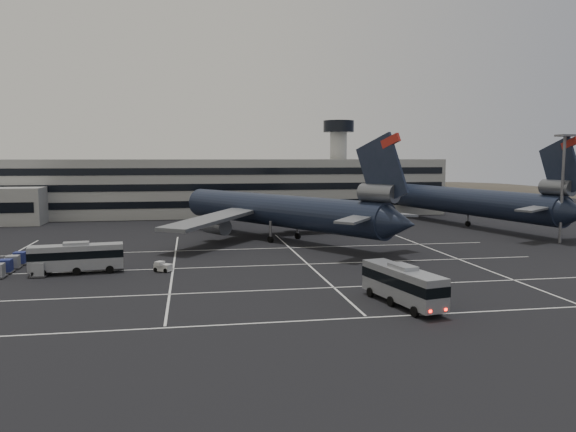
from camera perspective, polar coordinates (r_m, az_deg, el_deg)
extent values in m
plane|color=black|center=(71.26, -6.83, -5.79)|extent=(260.00, 260.00, 0.00)
cube|color=silver|center=(49.97, -5.40, -10.90)|extent=(90.00, 0.25, 0.01)
cube|color=silver|center=(61.52, -6.31, -7.68)|extent=(90.00, 0.25, 0.01)
cube|color=silver|center=(75.18, -6.99, -5.17)|extent=(90.00, 0.25, 0.01)
cube|color=silver|center=(88.94, -7.47, -3.44)|extent=(90.00, 0.25, 0.01)
cube|color=silver|center=(77.08, -11.55, -4.97)|extent=(0.25, 55.00, 0.01)
cube|color=silver|center=(78.63, 1.72, -4.63)|extent=(0.25, 55.00, 0.01)
cube|color=silver|center=(85.77, 16.31, -3.98)|extent=(0.25, 55.00, 0.01)
cube|color=gray|center=(141.92, -8.47, 2.90)|extent=(120.00, 18.00, 14.00)
cube|color=black|center=(133.13, -8.34, 1.19)|extent=(118.00, 0.20, 1.60)
cube|color=black|center=(132.86, -8.37, 2.91)|extent=(118.00, 0.20, 1.60)
cube|color=black|center=(132.71, -8.39, 4.51)|extent=(118.00, 0.20, 1.60)
cylinder|color=gray|center=(148.83, 5.12, 4.62)|extent=(4.40, 4.40, 22.00)
cylinder|color=black|center=(149.00, 5.16, 9.05)|extent=(8.00, 8.00, 3.00)
ellipsoid|color=#38332B|center=(247.47, -23.06, -0.28)|extent=(196.00, 140.00, 32.00)
ellipsoid|color=#38332B|center=(243.64, -1.95, -0.61)|extent=(252.00, 180.00, 44.00)
ellipsoid|color=#38332B|center=(266.31, 15.35, 0.72)|extent=(168.00, 120.00, 24.00)
cylinder|color=slate|center=(104.90, 26.10, 2.38)|extent=(0.50, 0.50, 18.00)
cube|color=slate|center=(104.82, 26.33, 7.35)|extent=(2.40, 2.40, 0.35)
cylinder|color=black|center=(98.64, -1.15, 0.58)|extent=(30.51, 43.50, 5.60)
cone|color=black|center=(119.50, -9.47, 1.45)|extent=(7.14, 6.80, 5.60)
cone|color=black|center=(80.75, 11.36, -0.74)|extent=(6.94, 6.92, 5.04)
cube|color=black|center=(82.35, 9.50, 4.59)|extent=(5.51, 8.26, 10.97)
cube|color=#AA1F16|center=(81.44, 10.39, 7.51)|extent=(2.20, 3.02, 2.24)
cylinder|color=#595B60|center=(82.80, 9.18, 2.31)|extent=(5.50, 6.51, 2.70)
cube|color=slate|center=(80.18, 7.00, -0.28)|extent=(7.60, 7.54, 0.87)
cube|color=slate|center=(86.71, 10.61, 0.13)|extent=(8.15, 5.62, 0.87)
cube|color=slate|center=(92.63, -7.79, -0.32)|extent=(17.26, 21.10, 1.75)
cylinder|color=#595B60|center=(96.97, -7.33, -1.05)|extent=(5.23, 6.09, 2.70)
cube|color=slate|center=(108.72, 3.11, 0.65)|extent=(22.63, 9.41, 1.75)
cylinder|color=#595B60|center=(108.93, 0.87, -0.23)|extent=(5.23, 6.09, 2.70)
cylinder|color=slate|center=(110.89, -6.39, -0.41)|extent=(0.44, 0.44, 3.00)
cylinder|color=black|center=(111.08, -6.38, -1.26)|extent=(1.01, 1.20, 1.10)
cylinder|color=slate|center=(95.38, -1.80, -1.42)|extent=(0.44, 0.44, 3.00)
cylinder|color=black|center=(95.61, -1.79, -2.40)|extent=(1.01, 1.20, 1.10)
cylinder|color=slate|center=(99.64, 1.00, -1.10)|extent=(0.44, 0.44, 3.00)
cylinder|color=black|center=(99.86, 0.99, -2.04)|extent=(1.01, 1.20, 1.10)
cylinder|color=black|center=(123.61, 17.87, 1.39)|extent=(15.69, 48.09, 5.60)
cone|color=black|center=(144.57, 11.18, 2.19)|extent=(6.43, 5.59, 5.60)
cone|color=black|center=(104.83, 27.23, 0.24)|extent=(5.99, 5.96, 5.04)
cube|color=black|center=(106.74, 25.99, 4.37)|extent=(2.51, 9.36, 10.97)
cube|color=#AA1F16|center=(105.75, 26.70, 6.61)|extent=(1.23, 3.27, 2.24)
cylinder|color=#595B60|center=(107.18, 25.71, 2.62)|extent=(3.92, 6.44, 2.70)
cube|color=slate|center=(104.68, 23.88, 0.71)|extent=(8.16, 6.00, 0.87)
cube|color=slate|center=(110.88, 26.89, 0.84)|extent=(7.52, 3.24, 0.87)
cylinder|color=slate|center=(123.87, 17.83, 0.01)|extent=(0.44, 0.44, 3.00)
cylinder|color=black|center=(124.05, 17.81, -0.75)|extent=(0.72, 1.18, 1.10)
cube|color=gray|center=(56.54, 11.56, -6.78)|extent=(4.87, 11.65, 3.10)
cube|color=black|center=(56.46, 11.57, -6.42)|extent=(4.94, 11.73, 0.98)
cube|color=gray|center=(56.19, 11.60, -5.06)|extent=(2.26, 3.37, 0.36)
cylinder|color=black|center=(53.04, 12.74, -9.47)|extent=(0.53, 1.04, 0.99)
cylinder|color=black|center=(54.51, 15.00, -9.11)|extent=(0.53, 1.04, 0.99)
cylinder|color=black|center=(56.24, 10.41, -8.53)|extent=(0.53, 1.04, 0.99)
cylinder|color=black|center=(57.63, 12.61, -8.22)|extent=(0.53, 1.04, 0.99)
cylinder|color=black|center=(59.53, 8.36, -7.68)|extent=(0.53, 1.04, 0.99)
cylinder|color=black|center=(60.84, 10.48, -7.42)|extent=(0.53, 1.04, 0.99)
cube|color=#FF0C05|center=(51.83, 14.27, -9.38)|extent=(0.27, 0.13, 0.23)
cube|color=#FF0C05|center=(52.80, 15.74, -9.13)|extent=(0.27, 0.13, 0.23)
cube|color=gray|center=(75.15, -20.68, -3.91)|extent=(11.40, 3.97, 3.05)
cube|color=black|center=(75.09, -20.69, -3.64)|extent=(11.47, 4.04, 0.96)
cube|color=gray|center=(74.89, -20.73, -2.62)|extent=(3.23, 2.01, 0.36)
cylinder|color=black|center=(74.06, -17.65, -5.20)|extent=(1.01, 0.45, 0.97)
cylinder|color=black|center=(76.55, -17.65, -4.84)|extent=(1.01, 0.45, 0.97)
cylinder|color=black|center=(74.19, -20.68, -5.29)|extent=(1.01, 0.45, 0.97)
cylinder|color=black|center=(76.68, -20.58, -4.93)|extent=(1.01, 0.45, 0.97)
cylinder|color=black|center=(74.53, -23.70, -5.36)|extent=(1.01, 0.45, 0.97)
cylinder|color=black|center=(77.01, -23.50, -5.00)|extent=(1.01, 0.45, 0.97)
cube|color=beige|center=(84.60, -23.09, -4.00)|extent=(1.19, 2.15, 0.87)
cube|color=beige|center=(84.05, -23.19, -3.66)|extent=(1.08, 0.89, 0.48)
cylinder|color=black|center=(84.04, -23.56, -4.26)|extent=(0.22, 0.54, 0.54)
cylinder|color=black|center=(83.78, -22.86, -4.26)|extent=(0.22, 0.54, 0.54)
cylinder|color=black|center=(85.52, -23.30, -4.08)|extent=(0.22, 0.54, 0.54)
cylinder|color=black|center=(85.26, -22.61, -4.08)|extent=(0.22, 0.54, 0.54)
cube|color=beige|center=(73.44, -12.57, -5.11)|extent=(2.43, 2.18, 0.88)
cube|color=beige|center=(73.05, -12.27, -4.70)|extent=(1.33, 1.38, 0.49)
cylinder|color=black|center=(72.61, -12.33, -5.45)|extent=(0.57, 0.49, 0.55)
cylinder|color=black|center=(73.46, -11.82, -5.31)|extent=(0.57, 0.49, 0.55)
cylinder|color=black|center=(73.54, -13.30, -5.33)|extent=(0.57, 0.49, 0.55)
cylinder|color=black|center=(74.38, -12.80, -5.19)|extent=(0.57, 0.49, 0.55)
cube|color=#2D2D30|center=(75.05, -23.95, -5.55)|extent=(1.85, 2.12, 0.17)
cylinder|color=black|center=(75.06, -23.95, -5.60)|extent=(0.09, 0.19, 0.19)
cube|color=gray|center=(74.89, -23.98, -4.92)|extent=(1.50, 1.50, 1.52)
cube|color=#2D2D30|center=(79.08, -26.74, -5.11)|extent=(1.85, 2.12, 0.17)
cylinder|color=black|center=(79.09, -26.74, -5.15)|extent=(0.09, 0.19, 0.19)
cube|color=navy|center=(78.93, -26.77, -4.51)|extent=(1.50, 1.50, 1.52)
cube|color=#2D2D30|center=(77.74, -23.40, -5.14)|extent=(1.85, 2.12, 0.17)
cylinder|color=black|center=(77.75, -23.40, -5.19)|extent=(0.09, 0.19, 0.19)
cube|color=gray|center=(77.59, -23.43, -4.53)|extent=(1.50, 1.50, 1.52)
cube|color=#2D2D30|center=(81.74, -26.13, -4.74)|extent=(1.85, 2.12, 0.17)
cylinder|color=black|center=(81.75, -26.12, -4.78)|extent=(0.09, 0.19, 0.19)
cube|color=gray|center=(81.60, -26.15, -4.15)|extent=(1.50, 1.50, 1.52)
cube|color=#2D2D30|center=(80.45, -22.89, -4.76)|extent=(1.85, 2.12, 0.17)
cylinder|color=black|center=(80.46, -22.89, -4.80)|extent=(0.09, 0.19, 0.19)
cube|color=gray|center=(80.30, -22.92, -4.17)|extent=(1.50, 1.50, 1.52)
cube|color=#2D2D30|center=(84.41, -25.55, -4.39)|extent=(1.85, 2.12, 0.17)
cylinder|color=black|center=(84.42, -25.55, -4.43)|extent=(0.09, 0.19, 0.19)
cube|color=navy|center=(84.27, -25.58, -3.82)|extent=(1.50, 1.50, 1.52)
cube|color=#2D2D30|center=(83.16, -22.42, -4.40)|extent=(1.85, 2.12, 0.17)
cylinder|color=black|center=(83.17, -22.41, -4.44)|extent=(0.09, 0.19, 0.19)
cube|color=gray|center=(83.02, -22.44, -3.83)|extent=(1.50, 1.50, 1.52)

